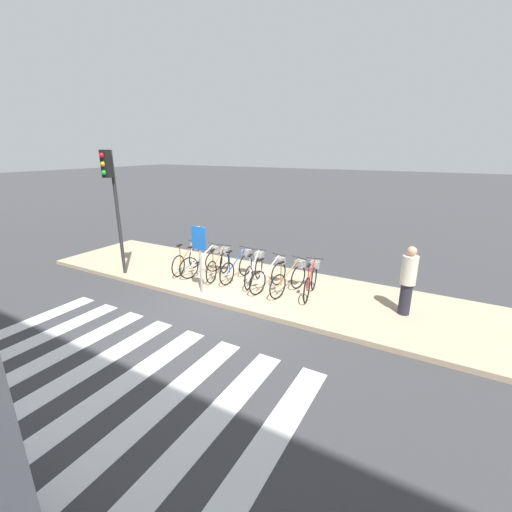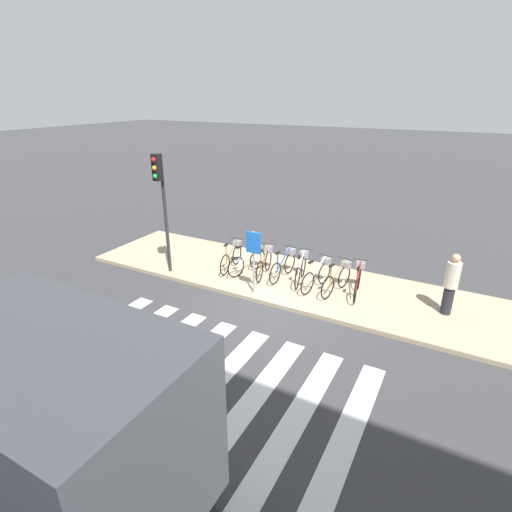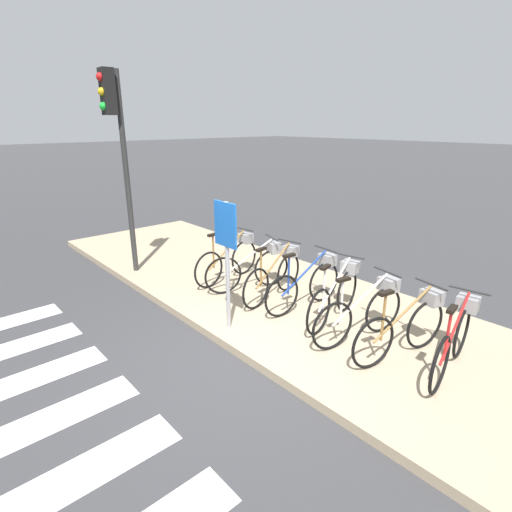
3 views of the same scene
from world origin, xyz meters
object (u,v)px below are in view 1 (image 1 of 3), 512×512
parked_bicycle_4 (255,268)px  sign_post (200,248)px  parked_bicycle_2 (220,263)px  parked_bicycle_6 (291,277)px  parked_bicycle_0 (188,258)px  parked_bicycle_1 (204,261)px  parked_bicycle_3 (239,265)px  parked_bicycle_7 (311,279)px  traffic_light (111,188)px  parked_bicycle_5 (271,274)px  pedestrian (408,279)px

parked_bicycle_4 → sign_post: size_ratio=0.85×
parked_bicycle_2 → sign_post: bearing=-77.1°
parked_bicycle_4 → parked_bicycle_6: size_ratio=1.00×
parked_bicycle_0 → parked_bicycle_1: same height
parked_bicycle_3 → parked_bicycle_7: bearing=-0.3°
traffic_light → parked_bicycle_5: bearing=15.1°
parked_bicycle_2 → traffic_light: (-2.76, -1.29, 2.19)m
parked_bicycle_2 → parked_bicycle_6: size_ratio=1.01×
parked_bicycle_4 → sign_post: bearing=-122.8°
parked_bicycle_5 → traffic_light: 5.16m
parked_bicycle_2 → parked_bicycle_4: same height
parked_bicycle_1 → parked_bicycle_7: size_ratio=0.97×
parked_bicycle_5 → parked_bicycle_6: size_ratio=1.00×
parked_bicycle_1 → parked_bicycle_5: (2.27, -0.01, 0.00)m
parked_bicycle_4 → parked_bicycle_5: (0.59, -0.18, 0.00)m
parked_bicycle_6 → sign_post: (-2.04, -1.19, 0.81)m
parked_bicycle_1 → parked_bicycle_6: bearing=0.2°
parked_bicycle_0 → parked_bicycle_1: size_ratio=1.04×
pedestrian → parked_bicycle_4: bearing=-180.0°
parked_bicycle_0 → parked_bicycle_7: bearing=2.3°
parked_bicycle_5 → sign_post: sign_post is taller
parked_bicycle_4 → parked_bicycle_7: same height
parked_bicycle_0 → parked_bicycle_5: (2.88, -0.01, 0.00)m
parked_bicycle_2 → parked_bicycle_7: same height
parked_bicycle_7 → sign_post: (-2.57, -1.34, 0.81)m
pedestrian → sign_post: size_ratio=0.90×
parked_bicycle_7 → traffic_light: bearing=-166.1°
parked_bicycle_0 → parked_bicycle_7: same height
parked_bicycle_6 → traffic_light: 5.68m
sign_post → parked_bicycle_2: bearing=102.9°
parked_bicycle_0 → parked_bicycle_1: bearing=0.2°
parked_bicycle_5 → parked_bicycle_7: same height
parked_bicycle_0 → parked_bicycle_7: 4.00m
parked_bicycle_3 → sign_post: (-0.32, -1.35, 0.81)m
parked_bicycle_0 → traffic_light: traffic_light is taller
parked_bicycle_7 → parked_bicycle_1: bearing=-177.4°
pedestrian → parked_bicycle_5: bearing=-176.9°
parked_bicycle_7 → parked_bicycle_5: bearing=-171.3°
parked_bicycle_3 → sign_post: 1.60m
parked_bicycle_2 → sign_post: sign_post is taller
parked_bicycle_2 → pedestrian: size_ratio=0.95×
parked_bicycle_0 → parked_bicycle_7: (3.99, 0.16, 0.00)m
parked_bicycle_0 → parked_bicycle_4: 2.30m
parked_bicycle_1 → sign_post: sign_post is taller
parked_bicycle_2 → parked_bicycle_5: size_ratio=1.00×
parked_bicycle_7 → pedestrian: 2.32m
parked_bicycle_6 → parked_bicycle_2: bearing=178.9°
traffic_light → sign_post: bearing=0.9°
parked_bicycle_2 → traffic_light: traffic_light is taller
pedestrian → parked_bicycle_3: bearing=180.0°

